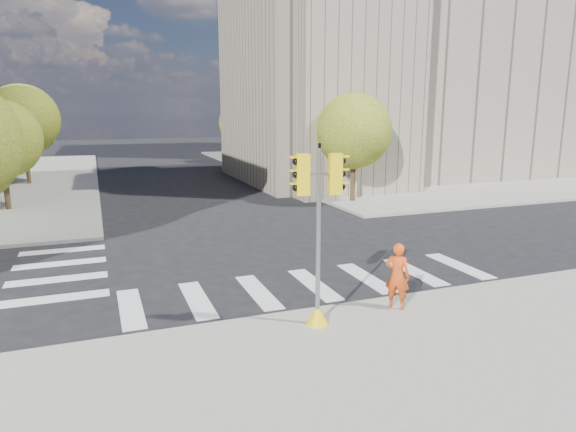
% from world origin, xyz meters
% --- Properties ---
extents(ground, '(160.00, 160.00, 0.00)m').
position_xyz_m(ground, '(0.00, 0.00, 0.00)').
color(ground, black).
rests_on(ground, ground).
extents(sidewalk_far_right, '(28.00, 40.00, 0.15)m').
position_xyz_m(sidewalk_far_right, '(20.00, 26.00, 0.07)').
color(sidewalk_far_right, gray).
rests_on(sidewalk_far_right, ground).
extents(civic_building, '(26.00, 16.00, 19.39)m').
position_xyz_m(civic_building, '(15.59, 19.12, 7.26)').
color(civic_building, gray).
rests_on(civic_building, ground).
extents(office_tower, '(20.00, 18.00, 30.00)m').
position_xyz_m(office_tower, '(22.00, 42.00, 15.00)').
color(office_tower, '#9EA0A3').
rests_on(office_tower, ground).
extents(tree_lw_mid, '(4.00, 4.00, 5.77)m').
position_xyz_m(tree_lw_mid, '(-10.50, 14.00, 3.76)').
color(tree_lw_mid, '#382616').
rests_on(tree_lw_mid, ground).
extents(tree_lw_far, '(4.80, 4.80, 6.95)m').
position_xyz_m(tree_lw_far, '(-10.50, 24.00, 4.54)').
color(tree_lw_far, '#382616').
rests_on(tree_lw_far, ground).
extents(tree_re_near, '(4.20, 4.20, 6.16)m').
position_xyz_m(tree_re_near, '(7.50, 10.00, 4.05)').
color(tree_re_near, '#382616').
rests_on(tree_re_near, ground).
extents(tree_re_mid, '(4.60, 4.60, 6.66)m').
position_xyz_m(tree_re_mid, '(7.50, 22.00, 4.35)').
color(tree_re_mid, '#382616').
rests_on(tree_re_mid, ground).
extents(tree_re_far, '(4.00, 4.00, 5.88)m').
position_xyz_m(tree_re_far, '(7.50, 34.00, 3.87)').
color(tree_re_far, '#382616').
rests_on(tree_re_far, ground).
extents(lamp_near, '(0.35, 0.18, 8.11)m').
position_xyz_m(lamp_near, '(8.00, 14.00, 4.58)').
color(lamp_near, black).
rests_on(lamp_near, sidewalk_far_right).
extents(lamp_far, '(0.35, 0.18, 8.11)m').
position_xyz_m(lamp_far, '(8.00, 28.00, 4.58)').
color(lamp_far, black).
rests_on(lamp_far, sidewalk_far_right).
extents(traffic_signal, '(1.08, 0.56, 4.37)m').
position_xyz_m(traffic_signal, '(-1.34, -5.01, 2.00)').
color(traffic_signal, yellow).
rests_on(traffic_signal, sidewalk_near).
extents(photographer, '(0.75, 0.76, 1.76)m').
position_xyz_m(photographer, '(1.02, -4.80, 1.03)').
color(photographer, '#CF4513').
rests_on(photographer, sidewalk_near).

